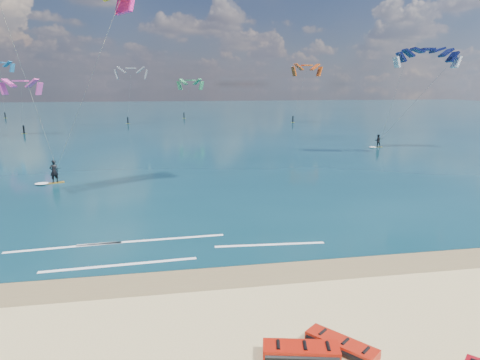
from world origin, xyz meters
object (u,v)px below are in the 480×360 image
Objects in this scene: packed_kite_mid at (341,349)px; kitesurfer_main at (55,72)px; kitesurfer_far at (403,93)px; packed_kite_left at (301,356)px.

kitesurfer_main is (-13.04, 22.71, 9.23)m from packed_kite_mid.
kitesurfer_main is at bearing -144.65° from kitesurfer_far.
packed_kite_mid is 0.14× the size of kitesurfer_main.
packed_kite_mid is (1.39, 0.11, 0.00)m from packed_kite_left.
kitesurfer_far is (25.96, 39.08, 7.23)m from packed_kite_left.
kitesurfer_far is (37.60, 16.26, -2.00)m from kitesurfer_main.
packed_kite_mid is at bearing -82.60° from kitesurfer_main.
packed_kite_mid is at bearing -110.26° from kitesurfer_far.
kitesurfer_main is at bearing 171.07° from packed_kite_mid.
kitesurfer_main reaches higher than packed_kite_left.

